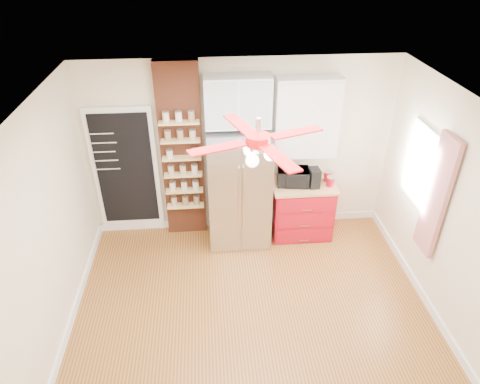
{
  "coord_description": "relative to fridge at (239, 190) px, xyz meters",
  "views": [
    {
      "loc": [
        -0.48,
        -3.67,
        4.16
      ],
      "look_at": [
        -0.1,
        0.9,
        1.29
      ],
      "focal_mm": 32.0,
      "sensor_mm": 36.0,
      "label": 1
    }
  ],
  "objects": [
    {
      "name": "floor",
      "position": [
        0.05,
        -1.63,
        -0.88
      ],
      "size": [
        4.5,
        4.5,
        0.0
      ],
      "primitive_type": "plane",
      "color": "olive",
      "rests_on": "ground"
    },
    {
      "name": "ceiling",
      "position": [
        0.05,
        -1.63,
        1.83
      ],
      "size": [
        4.5,
        4.5,
        0.0
      ],
      "primitive_type": "plane",
      "color": "white",
      "rests_on": "wall_back"
    },
    {
      "name": "wall_back",
      "position": [
        0.05,
        0.37,
        0.48
      ],
      "size": [
        4.5,
        0.02,
        2.7
      ],
      "primitive_type": "cube",
      "color": "beige",
      "rests_on": "floor"
    },
    {
      "name": "wall_left",
      "position": [
        -2.2,
        -1.63,
        0.48
      ],
      "size": [
        0.02,
        4.0,
        2.7
      ],
      "primitive_type": "cube",
      "color": "beige",
      "rests_on": "floor"
    },
    {
      "name": "wall_right",
      "position": [
        2.3,
        -1.63,
        0.48
      ],
      "size": [
        0.02,
        4.0,
        2.7
      ],
      "primitive_type": "cube",
      "color": "beige",
      "rests_on": "floor"
    },
    {
      "name": "chalkboard",
      "position": [
        -1.65,
        0.33,
        0.23
      ],
      "size": [
        0.95,
        0.05,
        1.95
      ],
      "color": "white",
      "rests_on": "wall_back"
    },
    {
      "name": "brick_pillar",
      "position": [
        -0.8,
        0.29,
        0.48
      ],
      "size": [
        0.6,
        0.16,
        2.7
      ],
      "primitive_type": "cube",
      "color": "brown",
      "rests_on": "floor"
    },
    {
      "name": "fridge",
      "position": [
        0.0,
        0.0,
        0.0
      ],
      "size": [
        0.9,
        0.7,
        1.75
      ],
      "primitive_type": "cube",
      "color": "#B1B1B6",
      "rests_on": "floor"
    },
    {
      "name": "upper_glass_cabinet",
      "position": [
        0.0,
        0.2,
        1.27
      ],
      "size": [
        0.9,
        0.35,
        0.7
      ],
      "primitive_type": "cube",
      "color": "white",
      "rests_on": "wall_back"
    },
    {
      "name": "red_cabinet",
      "position": [
        0.97,
        0.05,
        -0.42
      ],
      "size": [
        0.94,
        0.64,
        0.9
      ],
      "color": "#A10A19",
      "rests_on": "floor"
    },
    {
      "name": "upper_shelf_unit",
      "position": [
        0.97,
        0.22,
        1.0
      ],
      "size": [
        0.9,
        0.3,
        1.15
      ],
      "primitive_type": "cube",
      "color": "white",
      "rests_on": "wall_back"
    },
    {
      "name": "window",
      "position": [
        2.28,
        -0.73,
        0.68
      ],
      "size": [
        0.04,
        0.75,
        1.05
      ],
      "primitive_type": "cube",
      "color": "white",
      "rests_on": "wall_right"
    },
    {
      "name": "curtain",
      "position": [
        2.23,
        -1.28,
        0.57
      ],
      "size": [
        0.06,
        0.4,
        1.55
      ],
      "primitive_type": "cube",
      "color": "#B21719",
      "rests_on": "wall_right"
    },
    {
      "name": "ceiling_fan",
      "position": [
        0.05,
        -1.63,
        1.55
      ],
      "size": [
        1.4,
        1.4,
        0.44
      ],
      "color": "silver",
      "rests_on": "ceiling"
    },
    {
      "name": "toaster_oven",
      "position": [
        0.8,
        0.05,
        0.15
      ],
      "size": [
        0.49,
        0.37,
        0.25
      ],
      "primitive_type": "imported",
      "rotation": [
        0.0,
        0.0,
        -0.13
      ],
      "color": "black",
      "rests_on": "red_cabinet"
    },
    {
      "name": "coffee_maker",
      "position": [
        1.1,
        -0.04,
        0.17
      ],
      "size": [
        0.15,
        0.2,
        0.29
      ],
      "primitive_type": "cube",
      "rotation": [
        0.0,
        0.0,
        0.07
      ],
      "color": "black",
      "rests_on": "red_cabinet"
    },
    {
      "name": "canister_left",
      "position": [
        1.34,
        -0.05,
        0.1
      ],
      "size": [
        0.12,
        0.12,
        0.14
      ],
      "primitive_type": "cylinder",
      "rotation": [
        0.0,
        0.0,
        0.19
      ],
      "color": "#A2091A",
      "rests_on": "red_cabinet"
    },
    {
      "name": "canister_right",
      "position": [
        1.34,
        0.1,
        0.1
      ],
      "size": [
        0.12,
        0.12,
        0.15
      ],
      "primitive_type": "cylinder",
      "rotation": [
        0.0,
        0.0,
        0.06
      ],
      "color": "red",
      "rests_on": "red_cabinet"
    },
    {
      "name": "pantry_jar_oats",
      "position": [
        -0.97,
        0.13,
        0.56
      ],
      "size": [
        0.1,
        0.1,
        0.12
      ],
      "primitive_type": "cylinder",
      "rotation": [
        0.0,
        0.0,
        0.16
      ],
      "color": "beige",
      "rests_on": "brick_pillar"
    },
    {
      "name": "pantry_jar_beans",
      "position": [
        -0.61,
        0.13,
        0.56
      ],
      "size": [
        0.11,
        0.11,
        0.12
      ],
      "primitive_type": "cylinder",
      "rotation": [
        0.0,
        0.0,
        0.41
      ],
      "color": "#9B6F4F",
      "rests_on": "brick_pillar"
    }
  ]
}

